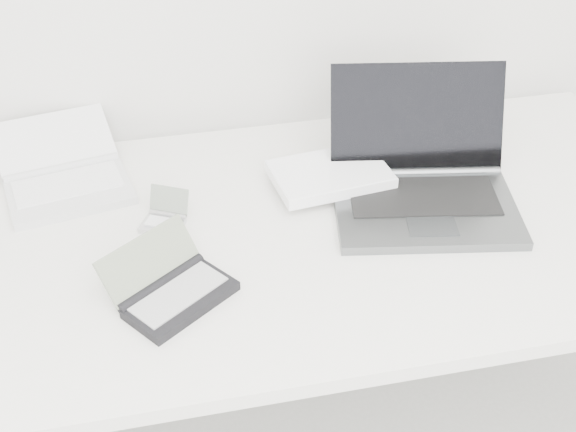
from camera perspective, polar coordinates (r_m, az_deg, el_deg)
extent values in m
cube|color=white|center=(1.59, 0.75, -1.19)|extent=(1.60, 0.80, 0.03)
cylinder|color=silver|center=(2.31, 17.10, -0.63)|extent=(0.04, 0.04, 0.70)
cube|color=#55585A|center=(1.63, 9.78, 0.37)|extent=(0.40, 0.31, 0.02)
cube|color=black|center=(1.65, 9.61, 1.39)|extent=(0.32, 0.19, 0.00)
cube|color=black|center=(1.70, 9.17, 6.92)|extent=(0.37, 0.16, 0.21)
cylinder|color=#55585A|center=(1.72, 9.10, 3.07)|extent=(0.35, 0.08, 0.02)
cube|color=#35383A|center=(1.57, 10.23, -0.73)|extent=(0.10, 0.08, 0.00)
cube|color=white|center=(1.67, 3.02, 2.97)|extent=(0.25, 0.18, 0.02)
cube|color=white|center=(1.67, 3.03, 3.34)|extent=(0.25, 0.18, 0.00)
cube|color=silver|center=(1.72, -15.25, 1.63)|extent=(0.27, 0.21, 0.02)
cube|color=silver|center=(1.72, -15.40, 2.21)|extent=(0.23, 0.14, 0.00)
cube|color=white|center=(1.83, -16.34, 5.18)|extent=(0.27, 0.19, 0.06)
cylinder|color=silver|center=(1.78, -15.79, 3.28)|extent=(0.24, 0.06, 0.02)
cube|color=silver|center=(1.59, -8.93, -0.66)|extent=(0.10, 0.09, 0.01)
cube|color=silver|center=(1.59, -8.95, -0.46)|extent=(0.07, 0.06, 0.00)
cube|color=gray|center=(1.60, -8.45, 1.12)|extent=(0.08, 0.06, 0.05)
cylinder|color=silver|center=(1.61, -8.54, 0.12)|extent=(0.07, 0.05, 0.01)
cube|color=black|center=(1.41, -7.60, -5.93)|extent=(0.21, 0.19, 0.02)
cube|color=gray|center=(1.41, -7.77, -5.52)|extent=(0.18, 0.16, 0.00)
cube|color=slate|center=(1.43, -9.88, -3.11)|extent=(0.19, 0.16, 0.08)
cylinder|color=black|center=(1.44, -8.97, -4.73)|extent=(0.16, 0.12, 0.02)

